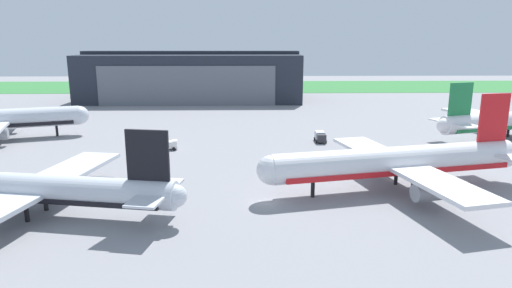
% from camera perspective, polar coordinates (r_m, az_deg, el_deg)
% --- Properties ---
extents(ground_plane, '(440.00, 440.00, 0.00)m').
position_cam_1_polar(ground_plane, '(61.06, 1.53, -7.52)').
color(ground_plane, gray).
extents(grass_field_strip, '(440.00, 56.00, 0.08)m').
position_cam_1_polar(grass_field_strip, '(214.25, -0.55, 7.38)').
color(grass_field_strip, '#367B3C').
rests_on(grass_field_strip, ground_plane).
extents(maintenance_hangar, '(77.97, 32.79, 17.81)m').
position_cam_1_polar(maintenance_hangar, '(167.44, -8.17, 8.53)').
color(maintenance_hangar, '#232833').
rests_on(maintenance_hangar, ground_plane).
extents(airliner_near_left, '(42.26, 37.74, 11.52)m').
position_cam_1_polar(airliner_near_left, '(62.82, -27.63, -5.08)').
color(airliner_near_left, silver).
rests_on(airliner_near_left, ground_plane).
extents(airliner_near_right, '(40.67, 35.58, 13.83)m').
position_cam_1_polar(airliner_near_right, '(67.88, 17.47, -2.26)').
color(airliner_near_right, silver).
rests_on(airliner_near_right, ground_plane).
extents(airliner_far_right, '(34.33, 30.98, 14.29)m').
position_cam_1_polar(airliner_far_right, '(112.97, -29.70, 2.71)').
color(airliner_far_right, silver).
rests_on(airliner_far_right, ground_plane).
extents(baggage_tug, '(3.65, 2.88, 1.88)m').
position_cam_1_polar(baggage_tug, '(91.52, -11.10, -0.07)').
color(baggage_tug, white).
rests_on(baggage_tug, ground_plane).
extents(pushback_tractor, '(2.33, 4.71, 2.14)m').
position_cam_1_polar(pushback_tractor, '(97.62, 8.24, 0.97)').
color(pushback_tractor, '#2D2D33').
rests_on(pushback_tractor, ground_plane).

